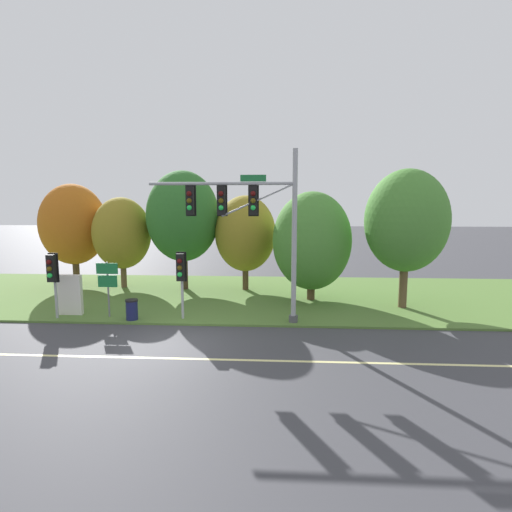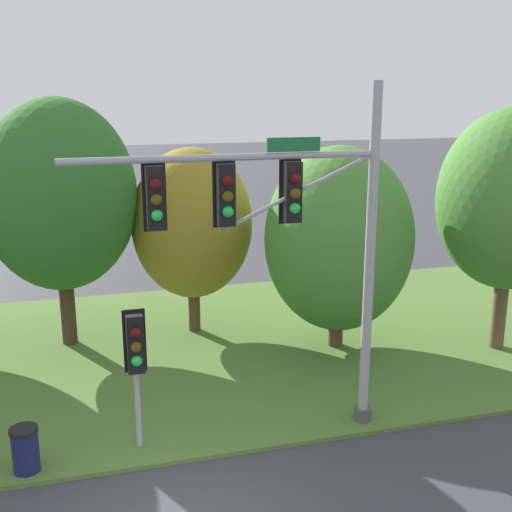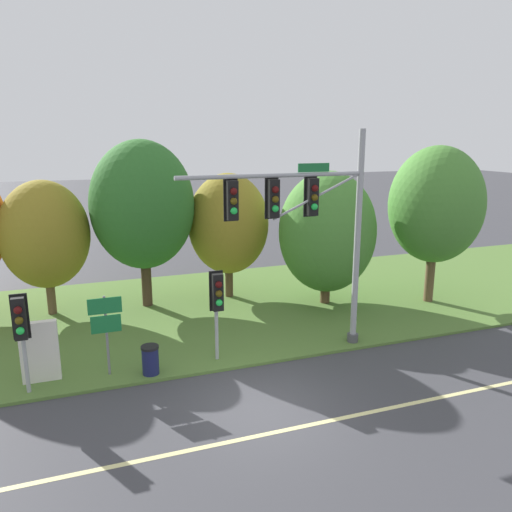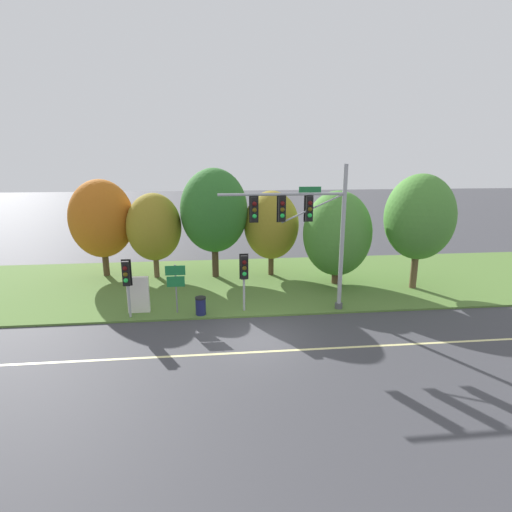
# 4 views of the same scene
# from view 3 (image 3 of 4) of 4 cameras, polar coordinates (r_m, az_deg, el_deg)

# --- Properties ---
(ground_plane) EXTENTS (160.00, 160.00, 0.00)m
(ground_plane) POSITION_cam_3_polar(r_m,az_deg,el_deg) (14.52, 0.98, -16.95)
(ground_plane) COLOR #3D3D42
(lane_stripe) EXTENTS (36.00, 0.16, 0.01)m
(lane_stripe) POSITION_cam_3_polar(r_m,az_deg,el_deg) (13.57, 2.88, -19.34)
(lane_stripe) COLOR beige
(lane_stripe) RESTS_ON ground
(grass_verge) EXTENTS (48.00, 11.50, 0.10)m
(grass_verge) POSITION_cam_3_polar(r_m,az_deg,el_deg) (21.70, -6.79, -6.25)
(grass_verge) COLOR #517533
(grass_verge) RESTS_ON ground
(traffic_signal_mast) EXTENTS (6.49, 0.49, 7.51)m
(traffic_signal_mast) POSITION_cam_3_polar(r_m,az_deg,el_deg) (16.54, 5.98, 4.44)
(traffic_signal_mast) COLOR #9EA0A5
(traffic_signal_mast) RESTS_ON grass_verge
(pedestrian_signal_near_kerb) EXTENTS (0.46, 0.55, 3.01)m
(pedestrian_signal_near_kerb) POSITION_cam_3_polar(r_m,az_deg,el_deg) (15.49, -25.32, -7.03)
(pedestrian_signal_near_kerb) COLOR #9EA0A5
(pedestrian_signal_near_kerb) RESTS_ON grass_verge
(pedestrian_signal_further_along) EXTENTS (0.46, 0.55, 3.07)m
(pedestrian_signal_further_along) POSITION_cam_3_polar(r_m,az_deg,el_deg) (16.15, -4.44, -4.72)
(pedestrian_signal_further_along) COLOR #9EA0A5
(pedestrian_signal_further_along) RESTS_ON grass_verge
(route_sign_post) EXTENTS (1.01, 0.08, 2.57)m
(route_sign_post) POSITION_cam_3_polar(r_m,az_deg,el_deg) (16.03, -16.78, -7.27)
(route_sign_post) COLOR slate
(route_sign_post) RESTS_ON grass_verge
(tree_left_of_mast) EXTENTS (3.53, 3.53, 5.59)m
(tree_left_of_mast) POSITION_cam_3_polar(r_m,az_deg,el_deg) (21.95, -22.98, 2.26)
(tree_left_of_mast) COLOR brown
(tree_left_of_mast) RESTS_ON grass_verge
(tree_behind_signpost) EXTENTS (4.35, 4.35, 7.16)m
(tree_behind_signpost) POSITION_cam_3_polar(r_m,az_deg,el_deg) (21.64, -12.85, 5.67)
(tree_behind_signpost) COLOR #423021
(tree_behind_signpost) RESTS_ON grass_verge
(tree_mid_verge) EXTENTS (3.63, 3.63, 5.69)m
(tree_mid_verge) POSITION_cam_3_polar(r_m,az_deg,el_deg) (22.56, -3.18, 3.68)
(tree_mid_verge) COLOR #4C3823
(tree_mid_verge) RESTS_ON grass_verge
(tree_tall_centre) EXTENTS (4.22, 4.22, 5.86)m
(tree_tall_centre) POSITION_cam_3_polar(r_m,az_deg,el_deg) (21.90, 8.13, 2.73)
(tree_tall_centre) COLOR #4C3823
(tree_tall_centre) RESTS_ON grass_verge
(tree_right_far) EXTENTS (4.05, 4.05, 6.90)m
(tree_right_far) POSITION_cam_3_polar(r_m,az_deg,el_deg) (23.07, 19.86, 5.49)
(tree_right_far) COLOR brown
(tree_right_far) RESTS_ON grass_verge
(info_kiosk) EXTENTS (1.10, 0.24, 1.90)m
(info_kiosk) POSITION_cam_3_polar(r_m,az_deg,el_deg) (16.62, -23.48, -10.01)
(info_kiosk) COLOR silver
(info_kiosk) RESTS_ON grass_verge
(trash_bin) EXTENTS (0.56, 0.56, 0.93)m
(trash_bin) POSITION_cam_3_polar(r_m,az_deg,el_deg) (16.24, -11.98, -11.52)
(trash_bin) COLOR #191E4C
(trash_bin) RESTS_ON grass_verge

